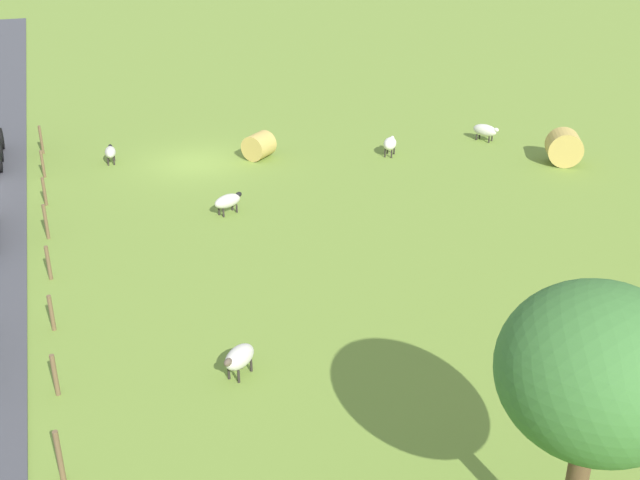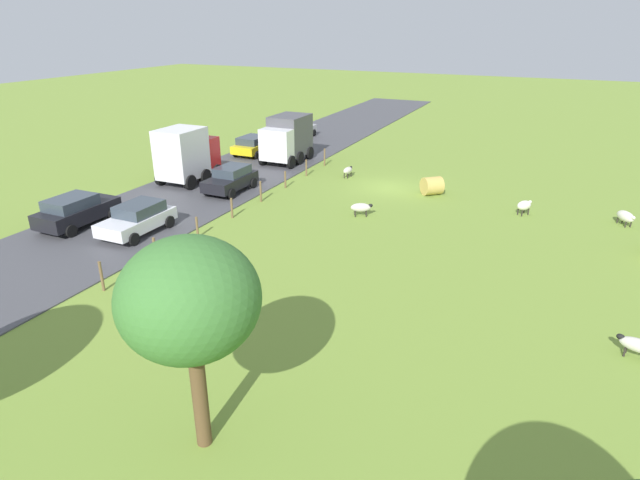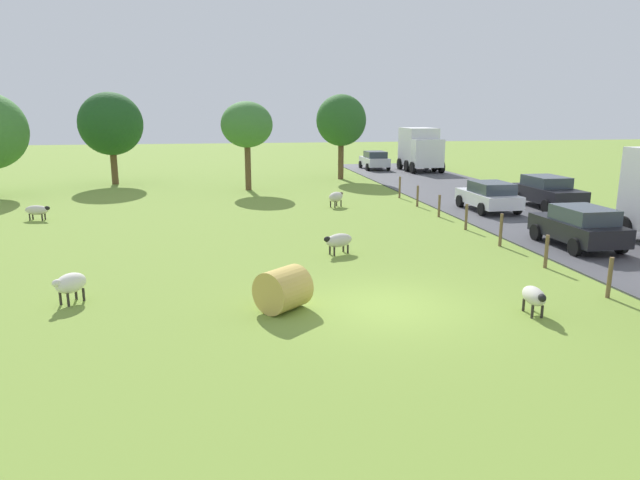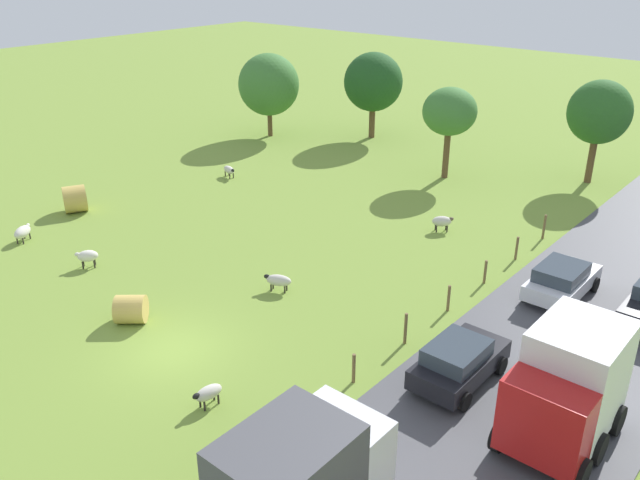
{
  "view_description": "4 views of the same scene",
  "coord_description": "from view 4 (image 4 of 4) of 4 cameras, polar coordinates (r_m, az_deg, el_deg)",
  "views": [
    {
      "loc": [
        5.21,
        32.2,
        11.7
      ],
      "look_at": [
        -2.08,
        10.76,
        0.86
      ],
      "focal_mm": 43.95,
      "sensor_mm": 36.0,
      "label": 1
    },
    {
      "loc": [
        -9.66,
        32.04,
        10.17
      ],
      "look_at": [
        -0.33,
        11.68,
        0.8
      ],
      "focal_mm": 29.61,
      "sensor_mm": 36.0,
      "label": 2
    },
    {
      "loc": [
        -4.3,
        -13.71,
        5.1
      ],
      "look_at": [
        -0.66,
        6.83,
        0.31
      ],
      "focal_mm": 31.6,
      "sensor_mm": 36.0,
      "label": 3
    },
    {
      "loc": [
        17.27,
        -11.97,
        13.61
      ],
      "look_at": [
        -0.99,
        9.54,
        0.87
      ],
      "focal_mm": 36.86,
      "sensor_mm": 36.0,
      "label": 4
    }
  ],
  "objects": [
    {
      "name": "sheep_5",
      "position": [
        42.44,
        -7.9,
        6.05
      ],
      "size": [
        1.28,
        0.74,
        0.72
      ],
      "color": "beige",
      "rests_on": "ground_plane"
    },
    {
      "name": "sheep_2",
      "position": [
        35.96,
        -24.41,
        0.64
      ],
      "size": [
        1.11,
        1.29,
        0.78
      ],
      "color": "silver",
      "rests_on": "ground_plane"
    },
    {
      "name": "tree_2",
      "position": [
        41.78,
        11.19,
        10.85
      ],
      "size": [
        3.35,
        3.35,
        5.72
      ],
      "color": "brown",
      "rests_on": "ground_plane"
    },
    {
      "name": "fence_post_4",
      "position": [
        27.07,
        11.1,
        -4.99
      ],
      "size": [
        0.12,
        0.12,
        1.15
      ],
      "primitive_type": "cylinder",
      "color": "brown",
      "rests_on": "ground_plane"
    },
    {
      "name": "sheep_4",
      "position": [
        34.48,
        10.55,
        1.6
      ],
      "size": [
        1.11,
        1.07,
        0.82
      ],
      "color": "beige",
      "rests_on": "ground_plane"
    },
    {
      "name": "fence_post_0",
      "position": [
        19.01,
        -9.34,
        -19.09
      ],
      "size": [
        0.12,
        0.12,
        1.29
      ],
      "primitive_type": "cylinder",
      "color": "brown",
      "rests_on": "ground_plane"
    },
    {
      "name": "sheep_3",
      "position": [
        28.13,
        -3.64,
        -3.52
      ],
      "size": [
        1.25,
        0.92,
        0.75
      ],
      "color": "beige",
      "rests_on": "ground_plane"
    },
    {
      "name": "fence_post_5",
      "position": [
        29.58,
        14.15,
        -2.7
      ],
      "size": [
        0.12,
        0.12,
        1.09
      ],
      "primitive_type": "cylinder",
      "color": "brown",
      "rests_on": "ground_plane"
    },
    {
      "name": "hay_bale_0",
      "position": [
        26.88,
        -16.1,
        -5.79
      ],
      "size": [
        1.61,
        1.61,
        1.13
      ],
      "primitive_type": "cylinder",
      "rotation": [
        1.57,
        0.0,
        2.29
      ],
      "color": "tan",
      "rests_on": "ground_plane"
    },
    {
      "name": "sheep_0",
      "position": [
        21.87,
        -9.69,
        -12.96
      ],
      "size": [
        0.56,
        1.1,
        0.73
      ],
      "color": "beige",
      "rests_on": "ground_plane"
    },
    {
      "name": "fence_post_1",
      "position": [
        20.64,
        -2.55,
        -14.86
      ],
      "size": [
        0.12,
        0.12,
        1.16
      ],
      "primitive_type": "cylinder",
      "color": "brown",
      "rests_on": "ground_plane"
    },
    {
      "name": "fence_post_2",
      "position": [
        22.57,
        2.95,
        -11.07
      ],
      "size": [
        0.12,
        0.12,
        1.12
      ],
      "primitive_type": "cylinder",
      "color": "brown",
      "rests_on": "ground_plane"
    },
    {
      "name": "fence_post_6",
      "position": [
        32.18,
        16.71,
        -0.69
      ],
      "size": [
        0.12,
        0.12,
        1.15
      ],
      "primitive_type": "cylinder",
      "color": "brown",
      "rests_on": "ground_plane"
    },
    {
      "name": "tree_0",
      "position": [
        50.5,
        4.64,
        13.5
      ],
      "size": [
        4.38,
        4.38,
        6.4
      ],
      "color": "brown",
      "rests_on": "ground_plane"
    },
    {
      "name": "truck_2",
      "position": [
        20.69,
        20.74,
        -11.85
      ],
      "size": [
        2.67,
        4.12,
        3.66
      ],
      "color": "#B21919",
      "rests_on": "road_strip"
    },
    {
      "name": "ground_plane",
      "position": [
        25.04,
        -12.68,
        -9.31
      ],
      "size": [
        160.0,
        160.0,
        0.0
      ],
      "primitive_type": "plane",
      "color": "olive"
    },
    {
      "name": "car_3",
      "position": [
        22.82,
        11.97,
        -10.24
      ],
      "size": [
        2.04,
        3.92,
        1.57
      ],
      "color": "black",
      "rests_on": "road_strip"
    },
    {
      "name": "fence_post_3",
      "position": [
        24.69,
        7.44,
        -7.63
      ],
      "size": [
        0.12,
        0.12,
        1.27
      ],
      "primitive_type": "cylinder",
      "color": "brown",
      "rests_on": "ground_plane"
    },
    {
      "name": "tree_3",
      "position": [
        51.0,
        -4.47,
        13.29
      ],
      "size": [
        4.59,
        4.59,
        6.25
      ],
      "color": "brown",
      "rests_on": "ground_plane"
    },
    {
      "name": "hay_bale_1",
      "position": [
        38.82,
        -20.51,
        3.36
      ],
      "size": [
        1.85,
        1.71,
        1.49
      ],
      "primitive_type": "cylinder",
      "rotation": [
        1.57,
        0.0,
        2.69
      ],
      "color": "tan",
      "rests_on": "ground_plane"
    },
    {
      "name": "sheep_1",
      "position": [
        31.93,
        -19.54,
        -1.33
      ],
      "size": [
        0.98,
        1.06,
        0.83
      ],
      "color": "silver",
      "rests_on": "ground_plane"
    },
    {
      "name": "car_1",
      "position": [
        29.18,
        20.26,
        -3.25
      ],
      "size": [
        2.12,
        4.03,
        1.52
      ],
      "color": "silver",
      "rests_on": "road_strip"
    },
    {
      "name": "fence_post_7",
      "position": [
        34.85,
        18.89,
        1.09
      ],
      "size": [
        0.12,
        0.12,
        1.29
      ],
      "primitive_type": "cylinder",
      "color": "brown",
      "rests_on": "ground_plane"
    },
    {
      "name": "tree_1",
      "position": [
        43.43,
        23.09,
        10.15
      ],
      "size": [
        3.75,
        3.75,
        6.34
      ],
      "color": "brown",
      "rests_on": "ground_plane"
    }
  ]
}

